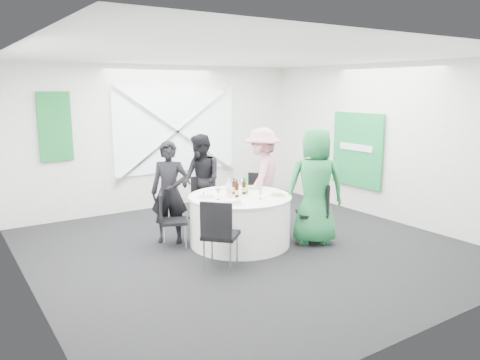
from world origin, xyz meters
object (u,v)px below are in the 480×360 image
green_water_bottle (246,186)px  clear_water_bottle (229,190)px  chair_back (204,197)px  chair_back_right (257,195)px  chair_front_right (317,208)px  person_man_back (201,180)px  person_man_back_left (170,192)px  person_woman_pink (262,177)px  person_woman_green (315,186)px  banquet_table (240,220)px  chair_back_left (168,216)px  chair_front_left (219,230)px

green_water_bottle → clear_water_bottle: bearing=-174.0°
chair_back → chair_back_right: 0.93m
green_water_bottle → chair_back: bearing=95.5°
chair_front_right → person_man_back: person_man_back is taller
person_man_back_left → person_woman_pink: (1.76, 0.01, 0.06)m
person_man_back_left → chair_back_right: bearing=38.5°
chair_back → person_woman_pink: 1.07m
person_woman_green → clear_water_bottle: size_ratio=6.37×
chair_front_right → green_water_bottle: size_ratio=2.88×
banquet_table → chair_back_left: 1.09m
chair_front_left → chair_back_right: bearing=-91.3°
chair_back_left → chair_front_right: size_ratio=0.91×
chair_back_right → person_woman_pink: 0.34m
chair_back_right → person_woman_pink: size_ratio=0.53×
person_man_back → green_water_bottle: size_ratio=4.91×
person_man_back_left → clear_water_bottle: (0.66, -0.66, 0.08)m
banquet_table → chair_back_left: chair_back_left is taller
banquet_table → green_water_bottle: bearing=18.1°
banquet_table → person_man_back: person_man_back is taller
chair_back → green_water_bottle: (0.11, -1.13, 0.39)m
chair_back → person_man_back_left: size_ratio=0.54×
banquet_table → person_woman_green: 1.26m
person_woman_green → chair_back_right: bearing=-51.4°
chair_back_right → chair_front_left: size_ratio=0.95×
chair_back_left → person_woman_pink: 1.96m
chair_back_right → chair_front_right: (0.23, -1.27, 0.02)m
chair_front_left → green_water_bottle: 1.31m
chair_front_left → clear_water_bottle: clear_water_bottle is taller
chair_front_right → person_woman_green: (-0.05, 0.00, 0.35)m
person_man_back_left → clear_water_bottle: person_man_back_left is taller
chair_back → person_man_back: size_ratio=0.54×
chair_back_left → green_water_bottle: (1.13, -0.37, 0.40)m
chair_back_right → person_man_back_left: 1.68m
person_woman_pink → person_woman_green: 1.26m
banquet_table → chair_front_left: (-0.84, -0.77, 0.18)m
chair_front_left → person_woman_pink: bearing=-93.0°
chair_back_left → banquet_table: bearing=-90.0°
person_woman_green → person_man_back: bearing=-30.6°
banquet_table → chair_back_right: 1.07m
chair_front_right → person_man_back: 2.09m
chair_back_left → person_woman_green: person_woman_green is taller
person_man_back → person_woman_green: (0.99, -1.80, 0.10)m
chair_back → chair_back_right: (0.78, -0.49, 0.03)m
person_man_back_left → green_water_bottle: bearing=5.8°
chair_back → chair_front_right: size_ratio=0.92×
green_water_bottle → person_woman_green: bearing=-36.4°
person_woman_green → person_woman_pink: bearing=-56.0°
chair_back_right → chair_back_left: bearing=-121.8°
chair_back_right → chair_front_right: 1.29m
banquet_table → person_man_back: (-0.00, 1.21, 0.42)m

